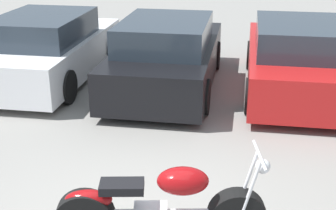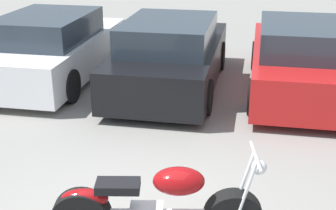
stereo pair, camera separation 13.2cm
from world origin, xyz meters
name	(u,v)px [view 1 (the left image)]	position (x,y,z in m)	size (l,w,h in m)	color
motorcycle	(159,210)	(0.30, -0.05, 0.40)	(2.17, 0.77, 1.03)	black
parked_car_white	(49,49)	(-2.97, 4.92, 0.66)	(1.91, 4.36, 1.40)	white
parked_car_black	(167,56)	(-0.45, 4.83, 0.66)	(1.91, 4.36, 1.40)	black
parked_car_red	(297,59)	(2.07, 5.01, 0.66)	(1.91, 4.36, 1.40)	red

